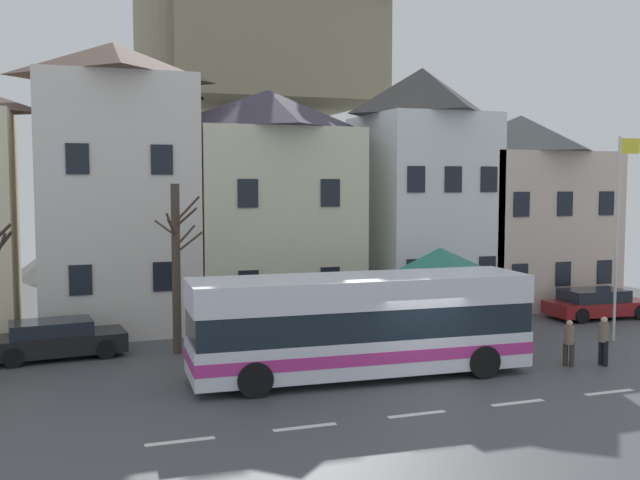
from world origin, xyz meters
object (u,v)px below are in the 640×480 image
Objects in this scene: townhouse_01 at (116,187)px; parked_car_02 at (596,304)px; townhouse_04 at (519,209)px; townhouse_03 at (421,190)px; parked_car_00 at (472,316)px; hilltop_castle at (261,168)px; bare_tree_00 at (177,265)px; bus_shelter at (440,263)px; parked_car_01 at (56,339)px; flagpole at (619,224)px; townhouse_02 at (268,205)px; pedestrian_00 at (604,339)px; public_bench at (393,320)px; pedestrian_01 at (569,341)px; transit_bus at (361,326)px.

parked_car_02 is (19.80, -4.75, -5.09)m from townhouse_01.
parked_car_02 is (0.50, -5.17, -3.95)m from townhouse_04.
townhouse_03 is 7.46m from parked_car_00.
hilltop_castle is 7.25× the size of parked_car_02.
parked_car_02 is 18.35m from bare_tree_00.
parked_car_02 is at bearing 12.38° from bus_shelter.
townhouse_01 is at bearing 58.78° from parked_car_01.
flagpole is at bearing -119.16° from parked_car_02.
townhouse_02 is 1.08× the size of townhouse_04.
bare_tree_00 reaches higher than pedestrian_00.
pedestrian_00 is at bearing -59.30° from public_bench.
flagpole is (4.15, 2.65, 3.54)m from pedestrian_01.
townhouse_01 is 1.09× the size of transit_bus.
townhouse_04 reaches higher than pedestrian_01.
parked_car_02 is 9.28m from pedestrian_01.
pedestrian_01 is (6.86, -11.53, -4.10)m from townhouse_02.
pedestrian_01 is 7.46m from public_bench.
pedestrian_01 is at bearing -65.69° from public_bench.
hilltop_castle is at bearing 102.40° from flagpole.
hilltop_castle is 26.75m from bus_shelter.
flagpole is at bearing -101.72° from townhouse_04.
public_bench is (-9.61, 0.21, -0.16)m from parked_car_02.
townhouse_03 is 1.21× the size of townhouse_04.
townhouse_01 is 6.45m from townhouse_02.
townhouse_02 is 2.17× the size of parked_car_02.
parked_car_01 is 16.89m from pedestrian_01.
parked_car_00 is 5.61m from pedestrian_01.
flagpole is (6.26, -28.47, -2.52)m from hilltop_castle.
flagpole is 1.29× the size of bare_tree_00.
townhouse_03 is 13.06m from transit_bus.
townhouse_02 is at bearing 177.47° from townhouse_03.
parked_car_01 is (-8.72, -5.00, -4.29)m from townhouse_02.
hilltop_castle reaches higher than public_bench.
parked_car_02 is (8.70, 1.91, -2.30)m from bus_shelter.
parked_car_02 is (13.34, 5.56, -0.93)m from transit_bus.
townhouse_01 is 7.21× the size of pedestrian_00.
townhouse_04 is 13.51m from pedestrian_00.
townhouse_02 is 10.92m from parked_car_01.
townhouse_04 is 2.54× the size of bus_shelter.
public_bench is (-0.91, 2.11, -2.46)m from bus_shelter.
townhouse_01 is 1.03× the size of townhouse_03.
parked_car_00 reaches higher than parked_car_01.
townhouse_04 is 9.29m from flagpole.
bare_tree_00 is at bearing -130.00° from townhouse_02.
townhouse_02 is 12.91m from townhouse_04.
flagpole is at bearing -17.77° from bus_shelter.
bare_tree_00 is at bearing -175.52° from parked_car_02.
parked_car_02 is 9.61m from public_bench.
parked_car_00 is (6.64, -5.93, -4.27)m from townhouse_02.
flagpole reaches higher than transit_bus.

